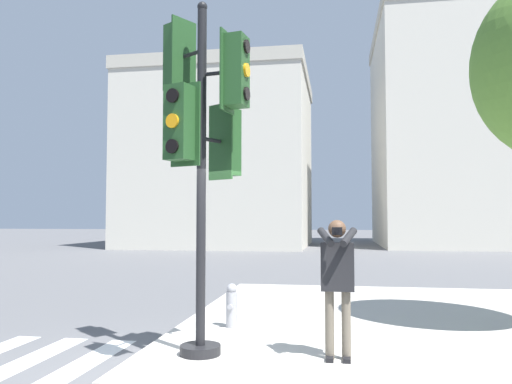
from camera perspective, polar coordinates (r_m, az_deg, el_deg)
name	(u,v)px	position (r m, az deg, el deg)	size (l,w,h in m)	color
sidewalk_corner	(426,324)	(9.22, 18.83, -14.06)	(8.00, 8.00, 0.16)	#BCB7AD
traffic_signal_pole	(204,128)	(6.49, -5.94, 7.26)	(1.23, 1.23, 4.52)	black
person_photographer	(337,275)	(6.23, 9.29, -9.33)	(0.50, 0.53, 1.69)	black
fire_hydrant	(232,306)	(8.05, -2.80, -12.83)	(0.18, 0.24, 0.68)	#99999E
building_left	(223,160)	(35.10, -3.83, 3.62)	(12.03, 11.52, 11.89)	beige
building_right	(496,132)	(38.81, 25.73, 6.20)	(16.33, 13.18, 15.81)	beige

